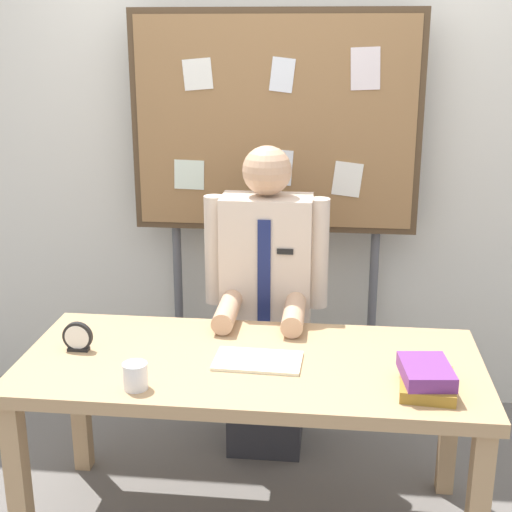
{
  "coord_description": "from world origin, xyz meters",
  "views": [
    {
      "loc": [
        0.29,
        -2.45,
        1.89
      ],
      "look_at": [
        0.0,
        0.18,
        1.08
      ],
      "focal_mm": 50.73,
      "sensor_mm": 36.0,
      "label": 1
    }
  ],
  "objects_px": {
    "open_notebook": "(258,361)",
    "desk_clock": "(78,338)",
    "desk": "(251,380)",
    "coffee_mug": "(135,376)",
    "person": "(266,314)",
    "bulletin_board": "(275,129)",
    "book_stack": "(427,378)"
  },
  "relations": [
    {
      "from": "open_notebook",
      "to": "desk_clock",
      "type": "relative_size",
      "value": 2.79
    },
    {
      "from": "book_stack",
      "to": "desk",
      "type": "bearing_deg",
      "value": 164.73
    },
    {
      "from": "person",
      "to": "desk_clock",
      "type": "relative_size",
      "value": 12.45
    },
    {
      "from": "person",
      "to": "coffee_mug",
      "type": "bearing_deg",
      "value": -112.8
    },
    {
      "from": "desk",
      "to": "person",
      "type": "xyz_separation_m",
      "value": [
        0.0,
        0.6,
        0.03
      ]
    },
    {
      "from": "bulletin_board",
      "to": "desk_clock",
      "type": "bearing_deg",
      "value": -124.4
    },
    {
      "from": "open_notebook",
      "to": "coffee_mug",
      "type": "height_order",
      "value": "coffee_mug"
    },
    {
      "from": "desk_clock",
      "to": "coffee_mug",
      "type": "bearing_deg",
      "value": -42.56
    },
    {
      "from": "person",
      "to": "desk_clock",
      "type": "bearing_deg",
      "value": -138.55
    },
    {
      "from": "book_stack",
      "to": "coffee_mug",
      "type": "xyz_separation_m",
      "value": [
        -0.99,
        -0.1,
        0.0
      ]
    },
    {
      "from": "desk_clock",
      "to": "coffee_mug",
      "type": "relative_size",
      "value": 1.24
    },
    {
      "from": "desk",
      "to": "coffee_mug",
      "type": "bearing_deg",
      "value": -143.48
    },
    {
      "from": "desk",
      "to": "desk_clock",
      "type": "bearing_deg",
      "value": 179.32
    },
    {
      "from": "person",
      "to": "bulletin_board",
      "type": "distance_m",
      "value": 0.88
    },
    {
      "from": "bulletin_board",
      "to": "person",
      "type": "bearing_deg",
      "value": -90.01
    },
    {
      "from": "desk_clock",
      "to": "desk",
      "type": "bearing_deg",
      "value": -0.68
    },
    {
      "from": "bulletin_board",
      "to": "desk_clock",
      "type": "relative_size",
      "value": 17.39
    },
    {
      "from": "desk",
      "to": "bulletin_board",
      "type": "distance_m",
      "value": 1.28
    },
    {
      "from": "person",
      "to": "coffee_mug",
      "type": "distance_m",
      "value": 0.95
    },
    {
      "from": "coffee_mug",
      "to": "desk",
      "type": "bearing_deg",
      "value": 36.52
    },
    {
      "from": "desk",
      "to": "coffee_mug",
      "type": "height_order",
      "value": "coffee_mug"
    },
    {
      "from": "desk",
      "to": "bulletin_board",
      "type": "relative_size",
      "value": 0.86
    },
    {
      "from": "open_notebook",
      "to": "desk_clock",
      "type": "bearing_deg",
      "value": 177.71
    },
    {
      "from": "bulletin_board",
      "to": "coffee_mug",
      "type": "height_order",
      "value": "bulletin_board"
    },
    {
      "from": "person",
      "to": "desk_clock",
      "type": "height_order",
      "value": "person"
    },
    {
      "from": "desk",
      "to": "open_notebook",
      "type": "xyz_separation_m",
      "value": [
        0.03,
        -0.02,
        0.09
      ]
    },
    {
      "from": "bulletin_board",
      "to": "coffee_mug",
      "type": "distance_m",
      "value": 1.48
    },
    {
      "from": "bulletin_board",
      "to": "book_stack",
      "type": "bearing_deg",
      "value": -61.59
    },
    {
      "from": "desk",
      "to": "desk_clock",
      "type": "xyz_separation_m",
      "value": [
        -0.67,
        0.01,
        0.14
      ]
    },
    {
      "from": "desk",
      "to": "desk_clock",
      "type": "distance_m",
      "value": 0.68
    },
    {
      "from": "desk",
      "to": "coffee_mug",
      "type": "relative_size",
      "value": 18.57
    },
    {
      "from": "open_notebook",
      "to": "desk_clock",
      "type": "xyz_separation_m",
      "value": [
        -0.7,
        0.03,
        0.05
      ]
    }
  ]
}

